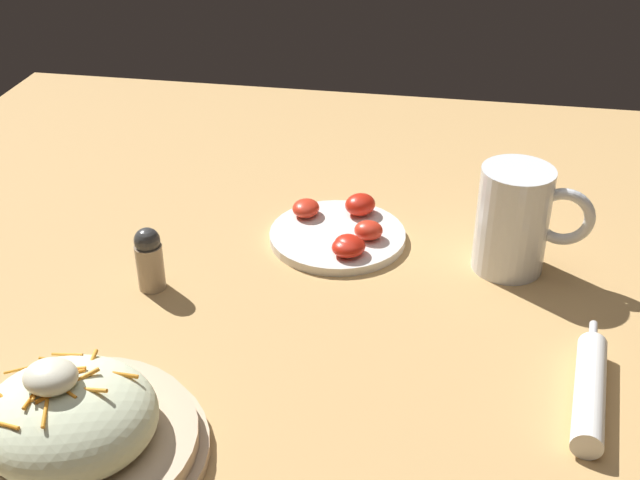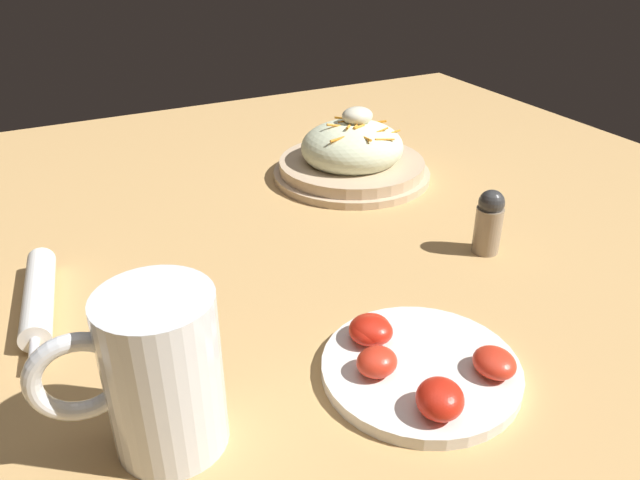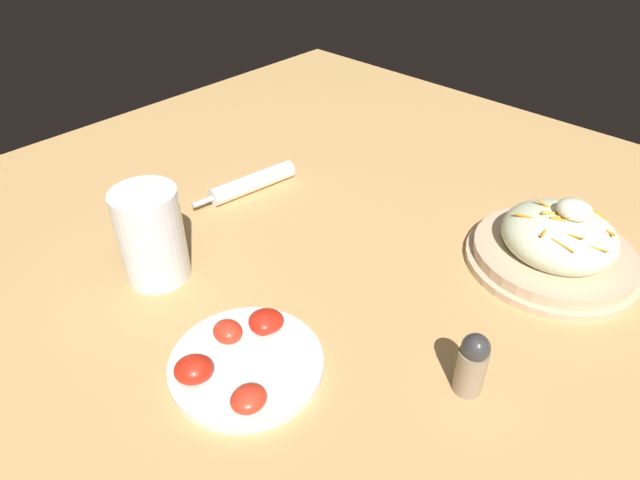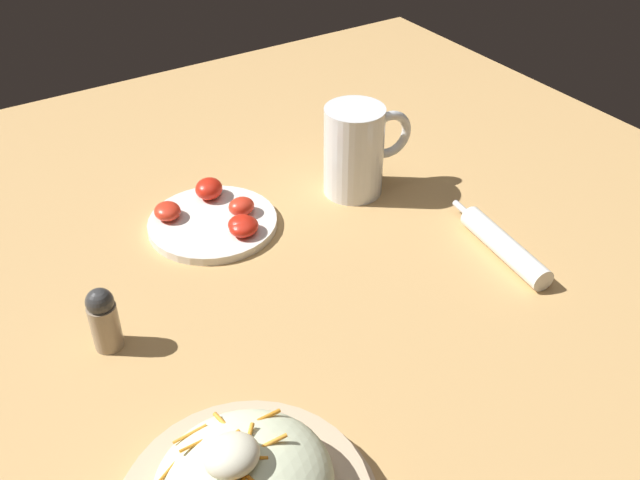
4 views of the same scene
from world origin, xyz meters
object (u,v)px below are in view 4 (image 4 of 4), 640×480
object	(u,v)px
napkin_roll	(504,246)
salt_shaker	(104,319)
beer_mug	(355,154)
tomato_plate	(215,219)

from	to	relation	value
napkin_roll	salt_shaker	size ratio (longest dim) A/B	2.43
beer_mug	salt_shaker	distance (m)	0.43
tomato_plate	salt_shaker	size ratio (longest dim) A/B	2.21
salt_shaker	napkin_roll	bearing A→B (deg)	166.70
tomato_plate	salt_shaker	xyz separation A→B (m)	(0.20, 0.15, 0.03)
beer_mug	salt_shaker	size ratio (longest dim) A/B	1.72
napkin_roll	tomato_plate	bearing A→B (deg)	-42.52
tomato_plate	napkin_roll	bearing A→B (deg)	137.48
tomato_plate	beer_mug	bearing A→B (deg)	172.84
beer_mug	salt_shaker	world-z (taller)	beer_mug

